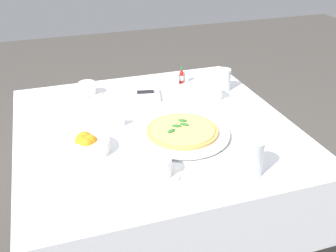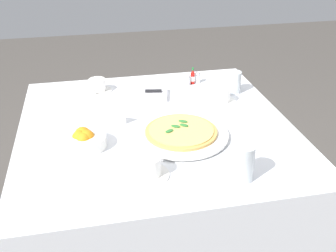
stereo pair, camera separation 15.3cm
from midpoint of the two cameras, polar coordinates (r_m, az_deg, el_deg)
name	(u,v)px [view 2 (the right image)]	position (r m, az deg, el deg)	size (l,w,h in m)	color
dining_table	(156,154)	(1.65, 0.96, -4.03)	(1.06, 1.06, 0.74)	white
pizza_plate	(181,134)	(1.49, 4.80, -1.27)	(0.35, 0.35, 0.02)	white
pizza	(181,131)	(1.49, 4.82, -0.80)	(0.27, 0.27, 0.02)	tan
coffee_cup_right_edge	(97,86)	(1.87, -7.75, 5.61)	(0.13, 0.13, 0.06)	white
coffee_cup_near_right	(221,96)	(1.78, 10.05, 4.19)	(0.13, 0.13, 0.07)	white
coffee_cup_left_edge	(149,167)	(1.27, 0.71, -5.99)	(0.13, 0.13, 0.07)	white
water_glass_far_right	(234,84)	(1.88, 11.67, 5.87)	(0.06, 0.06, 0.10)	white
water_glass_near_left	(242,165)	(1.28, 13.94, -5.47)	(0.07, 0.07, 0.12)	white
napkin_folded	(143,94)	(1.82, -1.18, 4.50)	(0.24, 0.18, 0.02)	white
dinner_knife	(142,91)	(1.81, -1.27, 4.90)	(0.20, 0.05, 0.01)	silver
citrus_bowl	(85,140)	(1.44, -8.86, -2.02)	(0.15, 0.15, 0.07)	white
hot_sauce_bottle	(193,77)	(1.95, 5.79, 6.89)	(0.02, 0.02, 0.08)	#B7140F
salt_shaker	(187,80)	(1.94, 5.07, 6.48)	(0.03, 0.03, 0.06)	white
pepper_shaker	(198,78)	(1.97, 6.48, 6.80)	(0.03, 0.03, 0.06)	white
menu_card	(115,116)	(1.58, -4.86, 1.32)	(0.08, 0.04, 0.06)	white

